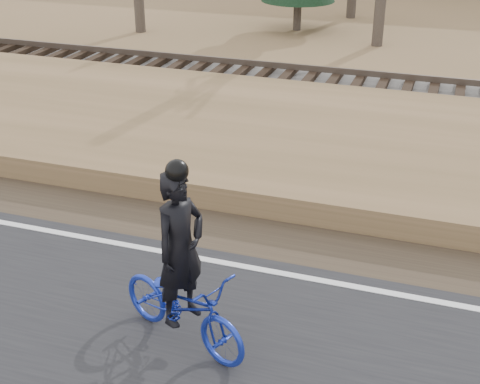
% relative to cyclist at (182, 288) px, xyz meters
% --- Properties ---
extents(ground, '(120.00, 120.00, 0.00)m').
position_rel_cyclist_xyz_m(ground, '(3.39, 1.61, -0.83)').
color(ground, olive).
rests_on(ground, ground).
extents(edge_line, '(120.00, 0.12, 0.01)m').
position_rel_cyclist_xyz_m(edge_line, '(3.39, 1.81, -0.76)').
color(edge_line, silver).
rests_on(edge_line, road).
extents(shoulder, '(120.00, 1.60, 0.04)m').
position_rel_cyclist_xyz_m(shoulder, '(3.39, 2.81, -0.81)').
color(shoulder, '#473A2B').
rests_on(shoulder, ground).
extents(cyclist, '(2.06, 1.36, 2.40)m').
position_rel_cyclist_xyz_m(cyclist, '(0.00, 0.00, 0.00)').
color(cyclist, '#172AA0').
rests_on(cyclist, road).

